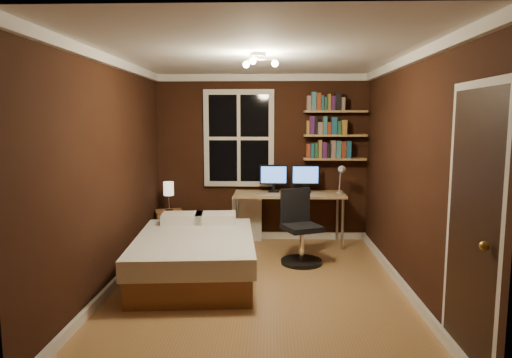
{
  "coord_description": "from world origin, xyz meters",
  "views": [
    {
      "loc": [
        0.14,
        -4.83,
        1.83
      ],
      "look_at": [
        -0.04,
        0.45,
        1.14
      ],
      "focal_mm": 32.0,
      "sensor_mm": 36.0,
      "label": 1
    }
  ],
  "objects_px": {
    "nightstand": "(170,227)",
    "office_chair": "(300,236)",
    "monitor_left": "(274,178)",
    "desk_lamp": "(341,179)",
    "bed": "(195,255)",
    "monitor_right": "(305,179)",
    "desk": "(289,197)",
    "bedside_lamp": "(169,196)",
    "radiator": "(247,218)"
  },
  "relations": [
    {
      "from": "nightstand",
      "to": "monitor_left",
      "type": "xyz_separation_m",
      "value": [
        1.55,
        0.09,
        0.72
      ]
    },
    {
      "from": "monitor_left",
      "to": "bedside_lamp",
      "type": "bearing_deg",
      "value": -176.77
    },
    {
      "from": "nightstand",
      "to": "monitor_right",
      "type": "xyz_separation_m",
      "value": [
        2.02,
        0.09,
        0.72
      ]
    },
    {
      "from": "bedside_lamp",
      "to": "desk_lamp",
      "type": "bearing_deg",
      "value": -2.04
    },
    {
      "from": "nightstand",
      "to": "monitor_left",
      "type": "bearing_deg",
      "value": -16.14
    },
    {
      "from": "nightstand",
      "to": "office_chair",
      "type": "distance_m",
      "value": 2.09
    },
    {
      "from": "nightstand",
      "to": "desk_lamp",
      "type": "bearing_deg",
      "value": -21.4
    },
    {
      "from": "radiator",
      "to": "desk",
      "type": "distance_m",
      "value": 0.76
    },
    {
      "from": "desk_lamp",
      "to": "office_chair",
      "type": "distance_m",
      "value": 1.2
    },
    {
      "from": "bedside_lamp",
      "to": "radiator",
      "type": "relative_size",
      "value": 0.65
    },
    {
      "from": "monitor_right",
      "to": "office_chair",
      "type": "height_order",
      "value": "monitor_right"
    },
    {
      "from": "bedside_lamp",
      "to": "desk",
      "type": "xyz_separation_m",
      "value": [
        1.78,
        0.01,
        0.0
      ]
    },
    {
      "from": "bed",
      "to": "radiator",
      "type": "bearing_deg",
      "value": 68.58
    },
    {
      "from": "radiator",
      "to": "desk",
      "type": "height_order",
      "value": "desk"
    },
    {
      "from": "bed",
      "to": "nightstand",
      "type": "height_order",
      "value": "bed"
    },
    {
      "from": "monitor_left",
      "to": "office_chair",
      "type": "distance_m",
      "value": 1.2
    },
    {
      "from": "monitor_left",
      "to": "desk_lamp",
      "type": "distance_m",
      "value": 0.98
    },
    {
      "from": "bed",
      "to": "monitor_right",
      "type": "bearing_deg",
      "value": 44.2
    },
    {
      "from": "radiator",
      "to": "desk_lamp",
      "type": "bearing_deg",
      "value": -12.41
    },
    {
      "from": "nightstand",
      "to": "monitor_left",
      "type": "distance_m",
      "value": 1.71
    },
    {
      "from": "radiator",
      "to": "monitor_right",
      "type": "height_order",
      "value": "monitor_right"
    },
    {
      "from": "bed",
      "to": "office_chair",
      "type": "relative_size",
      "value": 2.05
    },
    {
      "from": "desk",
      "to": "desk_lamp",
      "type": "relative_size",
      "value": 3.66
    },
    {
      "from": "monitor_left",
      "to": "radiator",
      "type": "bearing_deg",
      "value": 162.89
    },
    {
      "from": "monitor_right",
      "to": "nightstand",
      "type": "bearing_deg",
      "value": -177.52
    },
    {
      "from": "bedside_lamp",
      "to": "radiator",
      "type": "xyz_separation_m",
      "value": [
        1.15,
        0.21,
        -0.37
      ]
    },
    {
      "from": "desk",
      "to": "office_chair",
      "type": "distance_m",
      "value": 0.97
    },
    {
      "from": "nightstand",
      "to": "radiator",
      "type": "height_order",
      "value": "radiator"
    },
    {
      "from": "nightstand",
      "to": "office_chair",
      "type": "bearing_deg",
      "value": -44.69
    },
    {
      "from": "bed",
      "to": "bedside_lamp",
      "type": "bearing_deg",
      "value": 108.07
    },
    {
      "from": "bed",
      "to": "desk_lamp",
      "type": "relative_size",
      "value": 4.43
    },
    {
      "from": "monitor_left",
      "to": "bed",
      "type": "bearing_deg",
      "value": -119.83
    },
    {
      "from": "monitor_left",
      "to": "monitor_right",
      "type": "xyz_separation_m",
      "value": [
        0.47,
        0.0,
        0.0
      ]
    },
    {
      "from": "bed",
      "to": "radiator",
      "type": "distance_m",
      "value": 1.79
    },
    {
      "from": "bedside_lamp",
      "to": "office_chair",
      "type": "xyz_separation_m",
      "value": [
        1.89,
        -0.89,
        -0.35
      ]
    },
    {
      "from": "monitor_left",
      "to": "monitor_right",
      "type": "height_order",
      "value": "same"
    },
    {
      "from": "desk",
      "to": "nightstand",
      "type": "bearing_deg",
      "value": -179.78
    },
    {
      "from": "bedside_lamp",
      "to": "desk_lamp",
      "type": "relative_size",
      "value": 0.99
    },
    {
      "from": "nightstand",
      "to": "bedside_lamp",
      "type": "relative_size",
      "value": 1.12
    },
    {
      "from": "nightstand",
      "to": "office_chair",
      "type": "relative_size",
      "value": 0.51
    },
    {
      "from": "bed",
      "to": "nightstand",
      "type": "xyz_separation_m",
      "value": [
        -0.64,
        1.51,
        -0.02
      ]
    },
    {
      "from": "monitor_right",
      "to": "monitor_left",
      "type": "bearing_deg",
      "value": 180.0
    },
    {
      "from": "nightstand",
      "to": "monitor_right",
      "type": "bearing_deg",
      "value": -16.89
    },
    {
      "from": "nightstand",
      "to": "radiator",
      "type": "xyz_separation_m",
      "value": [
        1.15,
        0.21,
        0.09
      ]
    },
    {
      "from": "desk_lamp",
      "to": "nightstand",
      "type": "bearing_deg",
      "value": 177.96
    },
    {
      "from": "desk",
      "to": "bed",
      "type": "bearing_deg",
      "value": -127.14
    },
    {
      "from": "bed",
      "to": "office_chair",
      "type": "bearing_deg",
      "value": 21.27
    },
    {
      "from": "bed",
      "to": "desk_lamp",
      "type": "bearing_deg",
      "value": 32.23
    },
    {
      "from": "bedside_lamp",
      "to": "nightstand",
      "type": "bearing_deg",
      "value": 0.0
    },
    {
      "from": "desk",
      "to": "desk_lamp",
      "type": "xyz_separation_m",
      "value": [
        0.73,
        -0.1,
        0.28
      ]
    }
  ]
}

